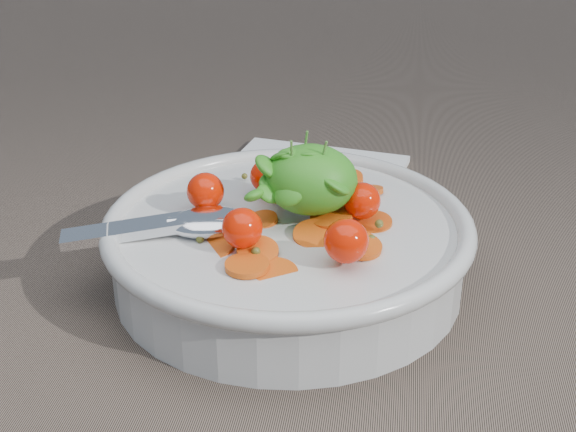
# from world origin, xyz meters

# --- Properties ---
(ground) EXTENTS (6.00, 6.00, 0.00)m
(ground) POSITION_xyz_m (0.00, 0.00, 0.00)
(ground) COLOR #726052
(ground) RESTS_ON ground
(bowl) EXTENTS (0.27, 0.25, 0.11)m
(bowl) POSITION_xyz_m (0.02, 0.01, 0.03)
(bowl) COLOR silver
(bowl) RESTS_ON ground
(napkin) EXTENTS (0.18, 0.16, 0.01)m
(napkin) POSITION_xyz_m (0.01, 0.19, 0.00)
(napkin) COLOR white
(napkin) RESTS_ON ground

